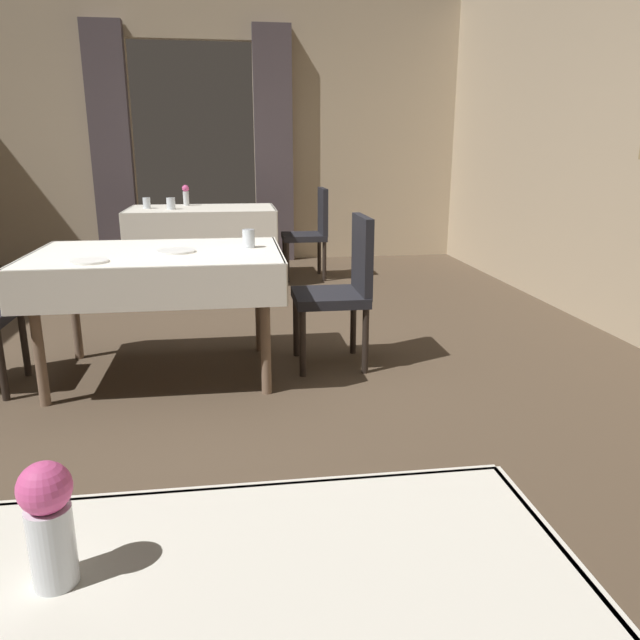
# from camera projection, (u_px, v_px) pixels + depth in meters

# --- Properties ---
(ground) EXTENTS (10.08, 10.08, 0.00)m
(ground) POSITION_uv_depth(u_px,v_px,m) (167.00, 385.00, 3.53)
(ground) COLOR #4C3D2D
(wall_back) EXTENTS (6.40, 0.27, 3.00)m
(wall_back) POSITION_uv_depth(u_px,v_px,m) (194.00, 130.00, 7.10)
(wall_back) COLOR tan
(wall_back) RESTS_ON ground
(dining_table_mid) EXTENTS (1.41, 1.00, 0.75)m
(dining_table_mid) POSITION_uv_depth(u_px,v_px,m) (158.00, 266.00, 3.52)
(dining_table_mid) COLOR #7A604C
(dining_table_mid) RESTS_ON ground
(dining_table_far) EXTENTS (1.45, 0.90, 0.75)m
(dining_table_far) POSITION_uv_depth(u_px,v_px,m) (202.00, 218.00, 6.11)
(dining_table_far) COLOR #7A604C
(dining_table_far) RESTS_ON ground
(chair_mid_right) EXTENTS (0.44, 0.44, 0.93)m
(chair_mid_right) POSITION_uv_depth(u_px,v_px,m) (343.00, 284.00, 3.75)
(chair_mid_right) COLOR black
(chair_mid_right) RESTS_ON ground
(chair_far_right) EXTENTS (0.44, 0.44, 0.93)m
(chair_far_right) POSITION_uv_depth(u_px,v_px,m) (312.00, 229.00, 6.34)
(chair_far_right) COLOR black
(chair_far_right) RESTS_ON ground
(flower_vase_near) EXTENTS (0.07, 0.07, 0.18)m
(flower_vase_near) POSITION_uv_depth(u_px,v_px,m) (49.00, 520.00, 0.80)
(flower_vase_near) COLOR silver
(flower_vase_near) RESTS_ON dining_table_near
(plate_mid_a) EXTENTS (0.22, 0.22, 0.01)m
(plate_mid_a) POSITION_uv_depth(u_px,v_px,m) (176.00, 251.00, 3.47)
(plate_mid_a) COLOR white
(plate_mid_a) RESTS_ON dining_table_mid
(plate_mid_b) EXTENTS (0.19, 0.19, 0.01)m
(plate_mid_b) POSITION_uv_depth(u_px,v_px,m) (89.00, 261.00, 3.16)
(plate_mid_b) COLOR white
(plate_mid_b) RESTS_ON dining_table_mid
(glass_mid_c) EXTENTS (0.07, 0.07, 0.11)m
(glass_mid_c) POSITION_uv_depth(u_px,v_px,m) (249.00, 239.00, 3.61)
(glass_mid_c) COLOR silver
(glass_mid_c) RESTS_ON dining_table_mid
(flower_vase_far) EXTENTS (0.07, 0.07, 0.21)m
(flower_vase_far) POSITION_uv_depth(u_px,v_px,m) (186.00, 194.00, 6.29)
(flower_vase_far) COLOR silver
(flower_vase_far) RESTS_ON dining_table_far
(glass_far_b) EXTENTS (0.08, 0.08, 0.11)m
(glass_far_b) POSITION_uv_depth(u_px,v_px,m) (171.00, 203.00, 5.91)
(glass_far_b) COLOR silver
(glass_far_b) RESTS_ON dining_table_far
(glass_far_c) EXTENTS (0.07, 0.07, 0.11)m
(glass_far_c) POSITION_uv_depth(u_px,v_px,m) (147.00, 203.00, 6.00)
(glass_far_c) COLOR silver
(glass_far_c) RESTS_ON dining_table_far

